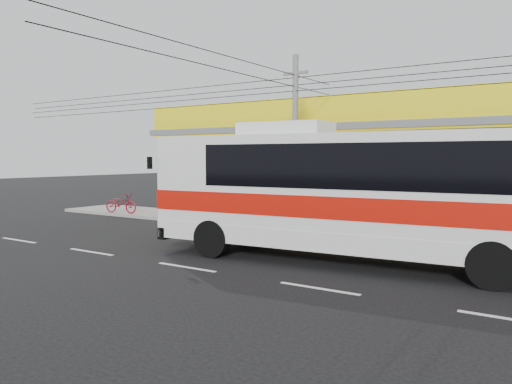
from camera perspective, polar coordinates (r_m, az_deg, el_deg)
ground at (r=15.81m, az=-1.87°, el=-6.96°), size 120.00×120.00×0.00m
sidewalk at (r=20.91m, az=7.70°, el=-4.09°), size 30.00×3.20×0.15m
lane_markings at (r=13.89m, az=-7.92°, el=-8.53°), size 50.00×0.12×0.01m
storefront_building at (r=25.82m, az=13.09°, el=2.33°), size 22.60×9.20×5.70m
coach_bus at (r=14.04m, az=14.25°, el=0.43°), size 13.27×3.82×4.03m
motorbike_red at (r=26.40m, az=-15.17°, el=-1.25°), size 1.99×0.96×1.00m
motorbike_dark at (r=26.13m, az=-9.09°, el=-1.19°), size 1.77×1.00×1.03m
utility_pole at (r=19.46m, az=4.54°, el=11.90°), size 34.00×14.00×6.89m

